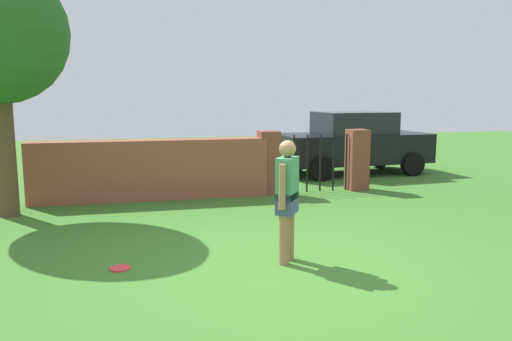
{
  "coord_description": "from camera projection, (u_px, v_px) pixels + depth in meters",
  "views": [
    {
      "loc": [
        -1.83,
        -6.05,
        2.21
      ],
      "look_at": [
        0.04,
        1.69,
        1.0
      ],
      "focal_mm": 35.48,
      "sensor_mm": 36.0,
      "label": 1
    }
  ],
  "objects": [
    {
      "name": "car",
      "position": [
        353.0,
        143.0,
        14.06
      ],
      "size": [
        4.31,
        2.16,
        1.72
      ],
      "rotation": [
        0.0,
        0.0,
        3.21
      ],
      "color": "black",
      "rests_on": "ground"
    },
    {
      "name": "ground_plane",
      "position": [
        283.0,
        265.0,
        6.57
      ],
      "size": [
        40.0,
        40.0,
        0.0
      ],
      "primitive_type": "plane",
      "color": "#3D7528"
    },
    {
      "name": "frisbee_red",
      "position": [
        120.0,
        268.0,
        6.44
      ],
      "size": [
        0.27,
        0.27,
        0.02
      ],
      "primitive_type": "cylinder",
      "color": "red",
      "rests_on": "ground"
    },
    {
      "name": "fence_gate",
      "position": [
        314.0,
        161.0,
        11.47
      ],
      "size": [
        2.56,
        0.44,
        1.4
      ],
      "color": "brown",
      "rests_on": "ground"
    },
    {
      "name": "brick_wall",
      "position": [
        151.0,
        170.0,
        10.64
      ],
      "size": [
        4.91,
        0.5,
        1.26
      ],
      "primitive_type": "cube",
      "color": "brown",
      "rests_on": "ground"
    },
    {
      "name": "person",
      "position": [
        287.0,
        195.0,
        6.59
      ],
      "size": [
        0.38,
        0.47,
        1.62
      ],
      "rotation": [
        0.0,
        0.0,
        0.99
      ],
      "color": "#9E704C",
      "rests_on": "ground"
    }
  ]
}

